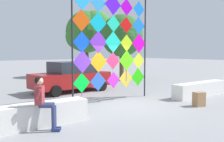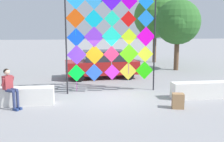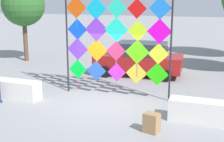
% 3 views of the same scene
% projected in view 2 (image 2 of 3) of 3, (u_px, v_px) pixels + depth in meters
% --- Properties ---
extents(ground, '(120.00, 120.00, 0.00)m').
position_uv_depth(ground, '(114.00, 98.00, 11.68)').
color(ground, gray).
extents(plaza_ledge_left, '(3.76, 0.64, 0.71)m').
position_uv_depth(plaza_ledge_left, '(6.00, 97.00, 10.58)').
color(plaza_ledge_left, silver).
rests_on(plaza_ledge_left, ground).
extents(plaza_ledge_right, '(3.76, 0.64, 0.71)m').
position_uv_depth(plaza_ledge_right, '(213.00, 90.00, 11.79)').
color(plaza_ledge_right, silver).
rests_on(plaza_ledge_right, ground).
extents(kite_display_rack, '(4.31, 0.27, 4.88)m').
position_uv_depth(kite_display_rack, '(111.00, 35.00, 12.43)').
color(kite_display_rack, '#232328').
rests_on(kite_display_rack, ground).
extents(seated_vendor, '(0.75, 0.70, 1.56)m').
position_uv_depth(seated_vendor, '(10.00, 85.00, 10.03)').
color(seated_vendor, navy).
rests_on(seated_vendor, ground).
extents(parked_car, '(4.49, 2.34, 1.70)m').
position_uv_depth(parked_car, '(102.00, 64.00, 16.34)').
color(parked_car, maroon).
rests_on(parked_car, ground).
extents(cardboard_box_large, '(0.51, 0.43, 0.59)m').
position_uv_depth(cardboard_box_large, '(178.00, 101.00, 10.20)').
color(cardboard_box_large, '#9E754C').
rests_on(cardboard_box_large, ground).
extents(tree_broadleaf, '(4.01, 4.21, 5.93)m').
position_uv_depth(tree_broadleaf, '(157.00, 16.00, 23.29)').
color(tree_broadleaf, brown).
rests_on(tree_broadleaf, ground).
extents(tree_far_right, '(3.23, 3.25, 5.11)m').
position_uv_depth(tree_far_right, '(179.00, 22.00, 18.82)').
color(tree_far_right, brown).
rests_on(tree_far_right, ground).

